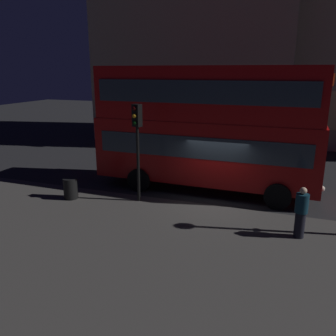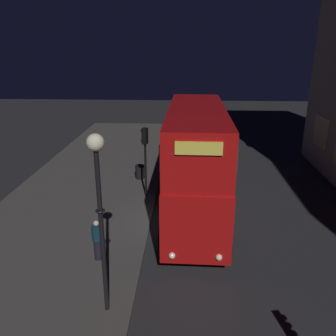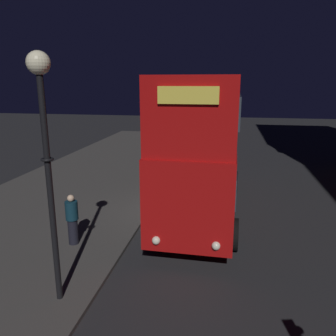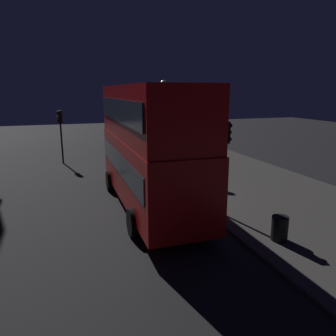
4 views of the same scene
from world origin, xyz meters
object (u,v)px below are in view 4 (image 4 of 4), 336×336
object	(u,v)px
double_decker_bus	(149,142)
street_lamp	(164,105)
traffic_light_far_side	(60,126)
litter_bin	(280,228)
traffic_light_near_kerb	(226,149)
pedestrian	(193,163)

from	to	relation	value
double_decker_bus	street_lamp	bearing A→B (deg)	-22.44
traffic_light_far_side	litter_bin	world-z (taller)	traffic_light_far_side
litter_bin	double_decker_bus	bearing A→B (deg)	34.75
street_lamp	litter_bin	bearing A→B (deg)	-177.78
street_lamp	traffic_light_near_kerb	bearing A→B (deg)	178.46
pedestrian	litter_bin	bearing A→B (deg)	-7.97
traffic_light_far_side	pedestrian	bearing A→B (deg)	32.90
traffic_light_near_kerb	litter_bin	size ratio (longest dim) A/B	4.50
double_decker_bus	litter_bin	bearing A→B (deg)	-144.54
double_decker_bus	street_lamp	distance (m)	7.45
double_decker_bus	traffic_light_near_kerb	xyz separation A→B (m)	(-2.06, -2.65, -0.10)
traffic_light_far_side	pedestrian	xyz separation A→B (m)	(-6.97, -7.33, -1.79)
traffic_light_near_kerb	pedestrian	world-z (taller)	traffic_light_near_kerb
double_decker_bus	street_lamp	world-z (taller)	street_lamp
traffic_light_far_side	litter_bin	bearing A→B (deg)	9.86
street_lamp	pedestrian	world-z (taller)	street_lamp
double_decker_bus	street_lamp	xyz separation A→B (m)	(6.75, -2.89, 1.25)
traffic_light_far_side	street_lamp	world-z (taller)	street_lamp
double_decker_bus	pedestrian	xyz separation A→B (m)	(4.03, -3.83, -2.05)
traffic_light_far_side	street_lamp	distance (m)	7.82
traffic_light_far_side	pedestrian	world-z (taller)	traffic_light_far_side
double_decker_bus	pedestrian	distance (m)	5.92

